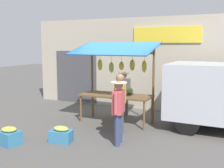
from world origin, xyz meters
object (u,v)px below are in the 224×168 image
Objects in this scene: market_stall at (117,73)px; shopper_in_grey_tee at (119,108)px; produce_crate_side at (61,135)px; vendor_with_sunhat at (124,91)px; produce_crate_near at (9,136)px; shopper_with_shopping_bag at (120,99)px.

market_stall is 1.60× the size of shopper_in_grey_tee.
shopper_in_grey_tee is at bearing -160.81° from produce_crate_side.
shopper_in_grey_tee is (-0.89, 2.47, 0.03)m from vendor_with_sunhat.
shopper_in_grey_tee is 2.68× the size of produce_crate_near.
market_stall reaches higher than vendor_with_sunhat.
vendor_with_sunhat is at bearing 9.11° from shopper_in_grey_tee.
market_stall reaches higher than shopper_in_grey_tee.
produce_crate_side is at bearing 130.98° from shopper_with_shopping_bag.
market_stall is 1.52× the size of shopper_with_shopping_bag.
shopper_in_grey_tee is 1.61m from produce_crate_side.
produce_crate_near is 1.24m from produce_crate_side.
shopper_in_grey_tee reaches higher than produce_crate_near.
vendor_with_sunhat is at bearing -112.63° from produce_crate_near.
produce_crate_near is (1.51, 3.62, -0.68)m from vendor_with_sunhat.
shopper_with_shopping_bag is (0.29, -0.74, 0.04)m from shopper_in_grey_tee.
shopper_with_shopping_bag is at bearing 31.72° from vendor_with_sunhat.
shopper_in_grey_tee is 2.63× the size of produce_crate_side.
market_stall is 4.29× the size of produce_crate_near.
shopper_in_grey_tee is at bearing 32.35° from vendor_with_sunhat.
shopper_in_grey_tee is (-0.83, 1.77, -0.63)m from market_stall.
shopper_with_shopping_bag reaches higher than produce_crate_near.
vendor_with_sunhat is (0.06, -0.70, -0.66)m from market_stall.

